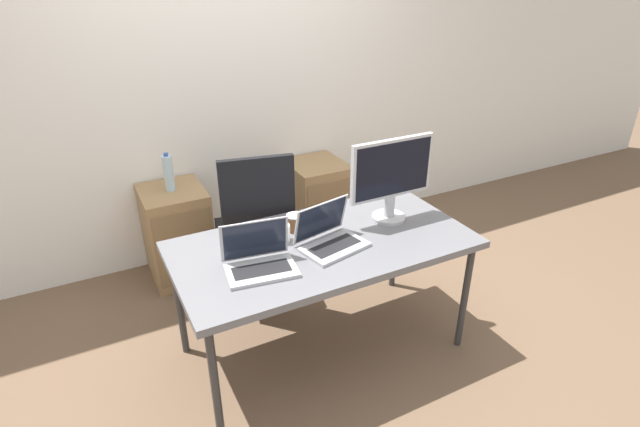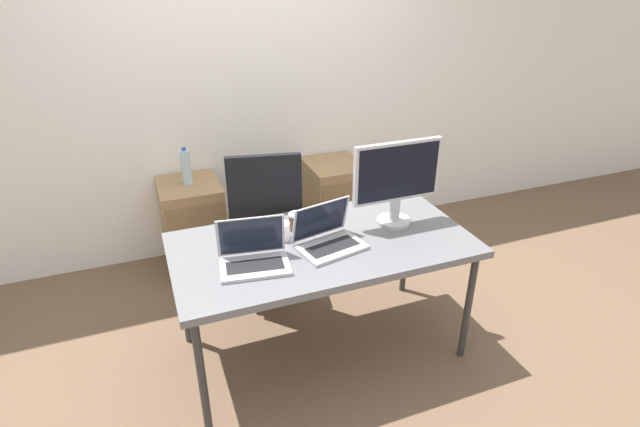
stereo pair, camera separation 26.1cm
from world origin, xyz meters
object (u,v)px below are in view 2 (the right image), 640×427
Objects in this scene: laptop_right at (328,238)px; coffee_cup_brown at (297,222)px; cabinet_right at (334,203)px; water_bottle at (186,167)px; coffee_cup_white at (282,231)px; laptop_left at (254,256)px; monitor at (397,180)px; cabinet_left at (194,226)px; office_chair at (266,240)px.

laptop_right is 3.83× the size of coffee_cup_brown.
water_bottle reaches higher than cabinet_right.
laptop_right is 0.26m from coffee_cup_white.
laptop_right is at bearing 5.10° from laptop_left.
laptop_left is 0.71× the size of monitor.
cabinet_left is at bearing 97.01° from laptop_left.
office_chair reaches higher than coffee_cup_brown.
coffee_cup_white is at bearing 175.85° from monitor.
office_chair is 0.63m from coffee_cup_brown.
cabinet_left is at bearing 129.76° from office_chair.
cabinet_right is 6.86× the size of coffee_cup_brown.
cabinet_left is 1.18m from coffee_cup_brown.
cabinet_right is at bearing 54.94° from coffee_cup_white.
coffee_cup_brown is (0.05, -0.50, 0.38)m from office_chair.
monitor is (0.45, 0.11, 0.22)m from laptop_right.
coffee_cup_white is at bearing -71.42° from water_bottle.
office_chair is 1.59× the size of cabinet_right.
cabinet_right is 1.41m from laptop_right.
coffee_cup_brown is at bearing 167.57° from monitor.
cabinet_left is at bearing 114.66° from laptop_right.
cabinet_left is 1.21m from coffee_cup_white.
office_chair is at bearing 133.95° from monitor.
office_chair is 0.83m from laptop_right.
cabinet_right is 1.30× the size of monitor.
coffee_cup_brown is (-0.10, 0.23, 0.00)m from laptop_right.
office_chair is at bearing 84.84° from coffee_cup_white.
water_bottle is 1.35m from laptop_right.
water_bottle is 0.71× the size of laptop_right.
laptop_right reaches higher than coffee_cup_brown.
cabinet_right is 1.38m from coffee_cup_white.
laptop_right is 0.73× the size of monitor.
office_chair is 2.85× the size of laptop_right.
cabinet_right is 1.30m from monitor.
laptop_left is at bearing -83.00° from water_bottle.
water_bottle is (-1.11, 0.00, 0.46)m from cabinet_right.
coffee_cup_brown is (0.11, 0.07, 0.00)m from coffee_cup_white.
cabinet_left is at bearing 180.00° from cabinet_right.
laptop_left reaches higher than laptop_right.
laptop_left is (-0.95, -1.26, 0.44)m from cabinet_right.
laptop_left is at bearing -108.48° from office_chair.
monitor is (-0.10, -1.11, 0.65)m from cabinet_right.
water_bottle is at bearing 129.63° from office_chair.
coffee_cup_white reaches higher than cabinet_left.
laptop_left is (-0.26, -0.77, 0.38)m from office_chair.
coffee_cup_brown is (-0.54, 0.12, -0.21)m from monitor.
water_bottle reaches higher than cabinet_left.
water_bottle is 1.27m from laptop_left.
office_chair is 10.92× the size of coffee_cup_brown.
office_chair is at bearing -50.24° from cabinet_left.
laptop_left is 3.72× the size of coffee_cup_brown.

